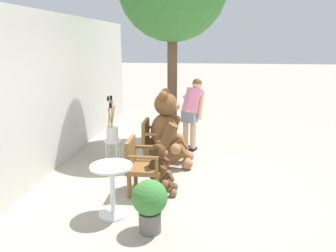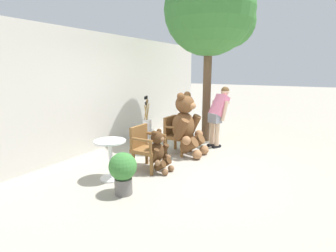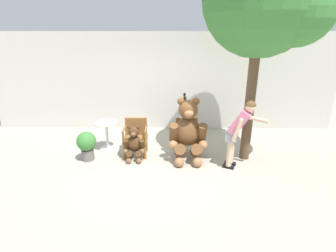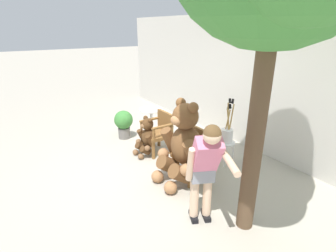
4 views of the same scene
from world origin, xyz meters
name	(u,v)px [view 2 (image 2 of 4)]	position (x,y,z in m)	size (l,w,h in m)	color
ground_plane	(184,164)	(0.00, 0.00, 0.00)	(60.00, 60.00, 0.00)	#A8A091
back_wall	(98,92)	(0.00, 2.40, 1.40)	(10.00, 0.16, 2.80)	beige
wooden_chair_left	(146,146)	(-0.61, 0.54, 0.46)	(0.57, 0.53, 0.86)	brown
wooden_chair_right	(176,134)	(0.61, 0.54, 0.46)	(0.57, 0.53, 0.86)	brown
teddy_bear_large	(186,125)	(0.61, 0.28, 0.71)	(0.87, 0.81, 1.44)	brown
teddy_bear_small	(158,151)	(-0.61, 0.25, 0.40)	(0.50, 0.47, 0.83)	#4C3019
person_visitor	(219,111)	(1.62, -0.12, 0.91)	(0.87, 0.49, 1.52)	black
white_stool	(147,134)	(0.56, 1.34, 0.36)	(0.34, 0.34, 0.46)	white
brush_bucket	(147,123)	(0.56, 1.34, 0.64)	(0.22, 0.22, 0.86)	white
round_side_table	(110,155)	(-1.35, 0.78, 0.45)	(0.56, 0.56, 0.72)	white
patio_tree	(213,12)	(2.05, 0.30, 3.35)	(2.40, 2.29, 4.56)	brown
potted_plant	(123,170)	(-1.68, 0.21, 0.40)	(0.44, 0.44, 0.68)	slate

